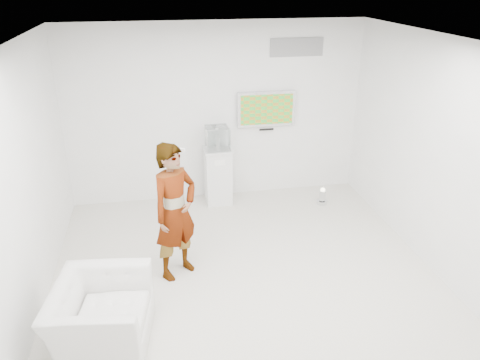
{
  "coord_description": "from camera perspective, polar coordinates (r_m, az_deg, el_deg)",
  "views": [
    {
      "loc": [
        -1.02,
        -5.07,
        3.67
      ],
      "look_at": [
        0.05,
        0.6,
        1.1
      ],
      "focal_mm": 35.0,
      "sensor_mm": 36.0,
      "label": 1
    }
  ],
  "objects": [
    {
      "name": "pedestal",
      "position": [
        8.01,
        -2.69,
        0.56
      ],
      "size": [
        0.48,
        0.48,
        0.98
      ],
      "primitive_type": "cube",
      "rotation": [
        0.0,
        0.0,
        0.01
      ],
      "color": "silver",
      "rests_on": "room"
    },
    {
      "name": "tv",
      "position": [
        8.04,
        3.22,
        8.65
      ],
      "size": [
        1.0,
        0.08,
        0.6
      ],
      "primitive_type": "cube",
      "color": "#BCBCC0",
      "rests_on": "room"
    },
    {
      "name": "wii_remote",
      "position": [
        5.92,
        -7.45,
        3.69
      ],
      "size": [
        0.15,
        0.11,
        0.04
      ],
      "primitive_type": "cube",
      "rotation": [
        0.0,
        0.0,
        1.04
      ],
      "color": "silver",
      "rests_on": "person"
    },
    {
      "name": "person",
      "position": [
        5.96,
        -7.91,
        -3.86
      ],
      "size": [
        0.79,
        0.75,
        1.82
      ],
      "primitive_type": "imported",
      "rotation": [
        0.0,
        0.0,
        0.66
      ],
      "color": "silver",
      "rests_on": "room"
    },
    {
      "name": "room",
      "position": [
        5.61,
        0.65,
        1.22
      ],
      "size": [
        5.01,
        5.01,
        3.0
      ],
      "color": "beige",
      "rests_on": "ground"
    },
    {
      "name": "floor_uplight",
      "position": [
        8.18,
        10.01,
        -1.97
      ],
      "size": [
        0.23,
        0.23,
        0.28
      ],
      "primitive_type": "cylinder",
      "rotation": [
        0.0,
        0.0,
        0.34
      ],
      "color": "silver",
      "rests_on": "room"
    },
    {
      "name": "logo_decal",
      "position": [
        8.0,
        6.94,
        15.77
      ],
      "size": [
        0.9,
        0.02,
        0.3
      ],
      "primitive_type": "cube",
      "color": "gray",
      "rests_on": "room"
    },
    {
      "name": "console",
      "position": [
        7.79,
        -2.78,
        4.63
      ],
      "size": [
        0.07,
        0.17,
        0.22
      ],
      "primitive_type": "cube",
      "rotation": [
        0.0,
        0.0,
        -0.1
      ],
      "color": "silver",
      "rests_on": "pedestal"
    },
    {
      "name": "armchair",
      "position": [
        5.34,
        -16.55,
        -15.55
      ],
      "size": [
        1.11,
        1.23,
        0.71
      ],
      "primitive_type": "imported",
      "rotation": [
        0.0,
        0.0,
        1.42
      ],
      "color": "silver",
      "rests_on": "room"
    },
    {
      "name": "vitrine",
      "position": [
        7.76,
        -2.79,
        5.15
      ],
      "size": [
        0.38,
        0.38,
        0.37
      ],
      "primitive_type": "cube",
      "rotation": [
        0.0,
        0.0,
        0.03
      ],
      "color": "silver",
      "rests_on": "pedestal"
    }
  ]
}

